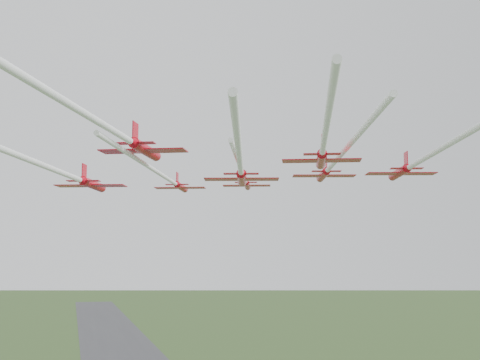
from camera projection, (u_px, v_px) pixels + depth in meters
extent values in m
cylinder|color=red|center=(247.00, 185.00, 118.33)|extent=(3.34, 7.99, 1.04)
cone|color=red|center=(248.00, 188.00, 123.16)|extent=(1.49, 1.93, 1.04)
cone|color=red|center=(246.00, 182.00, 113.79)|extent=(1.24, 1.36, 0.95)
ellipsoid|color=black|center=(247.00, 184.00, 120.25)|extent=(0.64, 0.97, 0.30)
cube|color=red|center=(247.00, 186.00, 117.55)|extent=(8.67, 4.78, 0.09)
cube|color=red|center=(246.00, 182.00, 114.68)|extent=(3.95, 2.19, 0.08)
cube|color=red|center=(246.00, 177.00, 114.99)|extent=(0.59, 1.65, 1.89)
cylinder|color=silver|center=(240.00, 165.00, 93.76)|extent=(12.05, 37.79, 0.57)
cylinder|color=red|center=(181.00, 187.00, 106.53)|extent=(3.42, 7.60, 0.99)
cone|color=red|center=(186.00, 190.00, 111.13)|extent=(1.47, 1.86, 0.99)
cone|color=red|center=(176.00, 184.00, 102.19)|extent=(1.21, 1.32, 0.90)
ellipsoid|color=black|center=(183.00, 186.00, 108.36)|extent=(0.64, 0.94, 0.29)
cube|color=red|center=(180.00, 188.00, 105.78)|extent=(8.29, 4.79, 0.09)
cube|color=red|center=(177.00, 185.00, 103.04)|extent=(3.77, 2.19, 0.07)
cube|color=red|center=(177.00, 178.00, 103.34)|extent=(0.61, 1.57, 1.81)
cylinder|color=silver|center=(146.00, 165.00, 81.52)|extent=(13.67, 38.78, 0.54)
cylinder|color=red|center=(323.00, 175.00, 101.85)|extent=(3.46, 9.08, 1.18)
cone|color=red|center=(319.00, 179.00, 107.31)|extent=(1.63, 2.16, 1.18)
cone|color=red|center=(327.00, 170.00, 96.71)|extent=(1.36, 1.51, 1.07)
ellipsoid|color=black|center=(322.00, 174.00, 104.02)|extent=(0.69, 1.10, 0.34)
cube|color=red|center=(324.00, 176.00, 100.97)|extent=(9.80, 5.10, 0.11)
cube|color=red|center=(326.00, 171.00, 97.71)|extent=(4.46, 2.34, 0.09)
cube|color=red|center=(326.00, 164.00, 98.07)|extent=(0.60, 1.89, 2.14)
cylinder|color=silver|center=(351.00, 143.00, 74.12)|extent=(11.98, 43.00, 0.64)
cylinder|color=red|center=(93.00, 185.00, 94.75)|extent=(4.09, 9.40, 1.23)
cone|color=red|center=(104.00, 189.00, 100.44)|extent=(1.79, 2.29, 1.23)
cone|color=red|center=(81.00, 180.00, 89.39)|extent=(1.47, 1.62, 1.12)
ellipsoid|color=black|center=(97.00, 183.00, 97.02)|extent=(0.77, 1.15, 0.36)
cube|color=red|center=(91.00, 186.00, 93.84)|extent=(10.23, 5.79, 0.11)
cube|color=red|center=(83.00, 181.00, 90.44)|extent=(4.66, 2.65, 0.09)
cube|color=red|center=(84.00, 172.00, 90.81)|extent=(0.73, 1.94, 2.23)
cylinder|color=silver|center=(14.00, 154.00, 67.34)|extent=(13.98, 41.40, 0.67)
cylinder|color=red|center=(242.00, 178.00, 88.31)|extent=(3.59, 9.39, 1.22)
cone|color=red|center=(242.00, 183.00, 93.95)|extent=(1.69, 2.23, 1.22)
cone|color=red|center=(241.00, 173.00, 82.99)|extent=(1.41, 1.57, 1.10)
ellipsoid|color=black|center=(242.00, 177.00, 90.55)|extent=(0.72, 1.13, 0.35)
cube|color=red|center=(241.00, 179.00, 87.39)|extent=(10.13, 5.28, 0.11)
cube|color=red|center=(241.00, 174.00, 84.03)|extent=(4.61, 2.42, 0.09)
cube|color=red|center=(241.00, 165.00, 84.40)|extent=(0.62, 1.95, 2.21)
cylinder|color=silver|center=(238.00, 145.00, 62.75)|extent=(10.83, 38.39, 0.66)
cylinder|color=red|center=(399.00, 173.00, 89.41)|extent=(3.35, 8.81, 1.14)
cone|color=red|center=(391.00, 178.00, 94.71)|extent=(1.58, 2.10, 1.14)
cone|color=red|center=(408.00, 167.00, 84.41)|extent=(1.32, 1.47, 1.04)
ellipsoid|color=black|center=(396.00, 172.00, 91.51)|extent=(0.67, 1.06, 0.33)
cube|color=red|center=(401.00, 174.00, 88.55)|extent=(9.51, 4.94, 0.10)
cube|color=red|center=(407.00, 168.00, 85.39)|extent=(4.33, 2.26, 0.08)
cube|color=red|center=(406.00, 160.00, 85.74)|extent=(0.58, 1.83, 2.07)
cylinder|color=silver|center=(453.00, 141.00, 65.88)|extent=(9.84, 35.15, 0.62)
cylinder|color=red|center=(145.00, 150.00, 75.46)|extent=(4.58, 9.17, 1.21)
cone|color=red|center=(158.00, 158.00, 81.05)|extent=(1.86, 2.29, 1.21)
cone|color=red|center=(132.00, 141.00, 70.19)|extent=(1.51, 1.64, 1.10)
ellipsoid|color=black|center=(151.00, 149.00, 77.68)|extent=(0.82, 1.15, 0.35)
cube|color=red|center=(143.00, 151.00, 74.56)|extent=(10.08, 6.25, 0.11)
cube|color=red|center=(135.00, 143.00, 71.22)|extent=(4.59, 2.86, 0.09)
cube|color=red|center=(135.00, 132.00, 71.59)|extent=(0.83, 1.89, 2.21)
cylinder|color=silver|center=(17.00, 73.00, 44.44)|extent=(19.45, 47.76, 0.66)
cylinder|color=red|center=(321.00, 160.00, 77.03)|extent=(3.95, 8.49, 1.12)
cone|color=red|center=(320.00, 166.00, 82.19)|extent=(1.66, 2.09, 1.12)
cone|color=red|center=(322.00, 153.00, 72.17)|extent=(1.36, 1.49, 1.01)
ellipsoid|color=black|center=(321.00, 159.00, 79.08)|extent=(0.72, 1.05, 0.32)
cube|color=red|center=(321.00, 161.00, 76.20)|extent=(9.29, 5.48, 0.10)
cube|color=red|center=(322.00, 154.00, 73.12)|extent=(4.23, 2.51, 0.08)
cube|color=red|center=(322.00, 144.00, 73.46)|extent=(0.71, 1.75, 2.03)
cylinder|color=silver|center=(328.00, 120.00, 55.06)|extent=(11.83, 31.77, 0.61)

